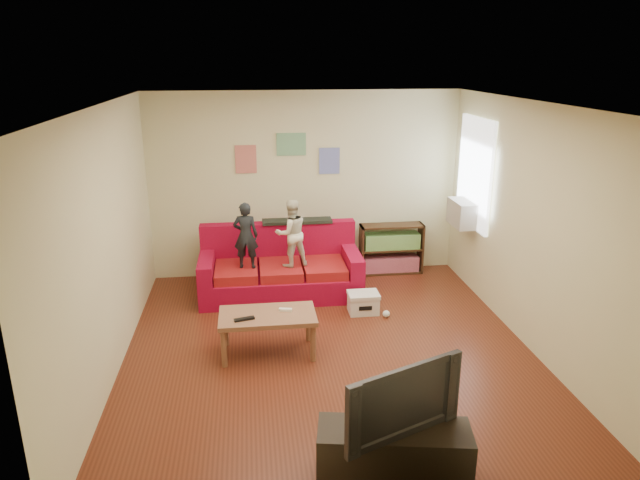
{
  "coord_description": "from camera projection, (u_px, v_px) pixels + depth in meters",
  "views": [
    {
      "loc": [
        -0.82,
        -5.64,
        3.15
      ],
      "look_at": [
        0.0,
        0.8,
        1.05
      ],
      "focal_mm": 32.0,
      "sensor_mm": 36.0,
      "label": 1
    }
  ],
  "objects": [
    {
      "name": "artwork_center",
      "position": [
        291.0,
        144.0,
        8.11
      ],
      "size": [
        0.42,
        0.01,
        0.32
      ],
      "primitive_type": "cube",
      "color": "#72B27F",
      "rests_on": "room_shell"
    },
    {
      "name": "child_b",
      "position": [
        291.0,
        233.0,
        7.55
      ],
      "size": [
        0.52,
        0.46,
        0.91
      ],
      "primitive_type": "imported",
      "rotation": [
        0.0,
        0.0,
        3.43
      ],
      "color": "silver",
      "rests_on": "sofa"
    },
    {
      "name": "file_box",
      "position": [
        363.0,
        303.0,
        7.3
      ],
      "size": [
        0.39,
        0.3,
        0.27
      ],
      "color": "white",
      "rests_on": "ground"
    },
    {
      "name": "tv_stand",
      "position": [
        394.0,
        454.0,
        4.4
      ],
      "size": [
        1.23,
        0.6,
        0.44
      ],
      "primitive_type": "cube",
      "rotation": [
        0.0,
        0.0,
        -0.18
      ],
      "color": "black",
      "rests_on": "ground"
    },
    {
      "name": "ac_unit",
      "position": [
        463.0,
        213.0,
        7.86
      ],
      "size": [
        0.28,
        0.55,
        0.35
      ],
      "primitive_type": "cube",
      "color": "#B7B2A3",
      "rests_on": "window"
    },
    {
      "name": "remote",
      "position": [
        244.0,
        319.0,
        6.06
      ],
      "size": [
        0.23,
        0.11,
        0.02
      ],
      "primitive_type": "cube",
      "rotation": [
        0.0,
        0.0,
        0.25
      ],
      "color": "black",
      "rests_on": "coffee_table"
    },
    {
      "name": "artwork_left",
      "position": [
        246.0,
        159.0,
        8.09
      ],
      "size": [
        0.3,
        0.01,
        0.4
      ],
      "primitive_type": "cube",
      "color": "#D87266",
      "rests_on": "room_shell"
    },
    {
      "name": "child_a",
      "position": [
        246.0,
        235.0,
        7.48
      ],
      "size": [
        0.35,
        0.26,
        0.89
      ],
      "primitive_type": "imported",
      "rotation": [
        0.0,
        0.0,
        3.0
      ],
      "color": "black",
      "rests_on": "sofa"
    },
    {
      "name": "sofa",
      "position": [
        280.0,
        271.0,
        7.88
      ],
      "size": [
        2.17,
        1.0,
        0.96
      ],
      "color": "maroon",
      "rests_on": "ground"
    },
    {
      "name": "bookshelf",
      "position": [
        391.0,
        251.0,
        8.61
      ],
      "size": [
        0.94,
        0.28,
        0.76
      ],
      "color": "#3A2514",
      "rests_on": "ground"
    },
    {
      "name": "artwork_right",
      "position": [
        329.0,
        161.0,
        8.25
      ],
      "size": [
        0.3,
        0.01,
        0.38
      ],
      "primitive_type": "cube",
      "color": "#727FCC",
      "rests_on": "room_shell"
    },
    {
      "name": "game_controller",
      "position": [
        285.0,
        310.0,
        6.27
      ],
      "size": [
        0.15,
        0.07,
        0.03
      ],
      "primitive_type": "cube",
      "rotation": [
        0.0,
        0.0,
        -0.23
      ],
      "color": "white",
      "rests_on": "coffee_table"
    },
    {
      "name": "tissue",
      "position": [
        386.0,
        314.0,
        7.19
      ],
      "size": [
        0.1,
        0.1,
        0.09
      ],
      "primitive_type": "sphere",
      "rotation": [
        0.0,
        0.0,
        -0.17
      ],
      "color": "white",
      "rests_on": "ground"
    },
    {
      "name": "room_shell",
      "position": [
        330.0,
        236.0,
        5.97
      ],
      "size": [
        4.52,
        5.02,
        2.72
      ],
      "color": "#612716",
      "rests_on": "ground"
    },
    {
      "name": "television",
      "position": [
        396.0,
        396.0,
        4.25
      ],
      "size": [
        0.99,
        0.52,
        0.59
      ],
      "primitive_type": "imported",
      "rotation": [
        0.0,
        0.0,
        0.4
      ],
      "color": "black",
      "rests_on": "tv_stand"
    },
    {
      "name": "coffee_table",
      "position": [
        268.0,
        320.0,
        6.22
      ],
      "size": [
        1.05,
        0.58,
        0.47
      ],
      "color": "#926145",
      "rests_on": "ground"
    },
    {
      "name": "window",
      "position": [
        475.0,
        173.0,
        7.7
      ],
      "size": [
        0.04,
        1.08,
        1.48
      ],
      "primitive_type": "cube",
      "color": "white",
      "rests_on": "room_shell"
    }
  ]
}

